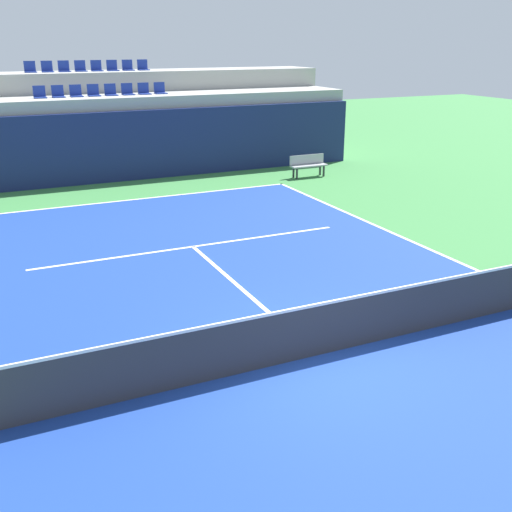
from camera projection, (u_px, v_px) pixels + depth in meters
The scene contains 12 objects.
ground_plane at pixel (318, 355), 10.49m from camera, with size 80.00×80.00×0.00m, color #387A3D.
court_surface at pixel (318, 355), 10.49m from camera, with size 11.00×24.00×0.01m, color navy.
baseline_far at pixel (138, 199), 20.70m from camera, with size 11.00×0.10×0.00m, color white.
service_line_far at pixel (193, 247), 15.95m from camera, with size 8.26×0.10×0.00m, color white.
centre_service_line at pixel (242, 290), 13.22m from camera, with size 0.10×6.40×0.00m, color white.
back_wall at pixel (114, 147), 22.95m from camera, with size 20.16×0.30×2.60m, color navy.
stands_tier_lower at pixel (106, 136), 24.03m from camera, with size 20.16×2.40×3.06m, color #9E9E99.
stands_tier_upper at pixel (94, 119), 25.95m from camera, with size 20.16×2.40×3.86m, color #9E9E99.
seating_row_lower at pixel (102, 92), 23.56m from camera, with size 5.04×0.44×0.44m.
seating_row_upper at pixel (89, 68), 25.35m from camera, with size 5.04×0.44×0.44m.
tennis_net at pixel (319, 329), 10.32m from camera, with size 11.08×0.08×1.07m.
player_bench at pixel (308, 164), 23.97m from camera, with size 1.50×0.40×0.85m.
Camera 1 is at (-4.89, -8.00, 5.11)m, focal length 43.02 mm.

